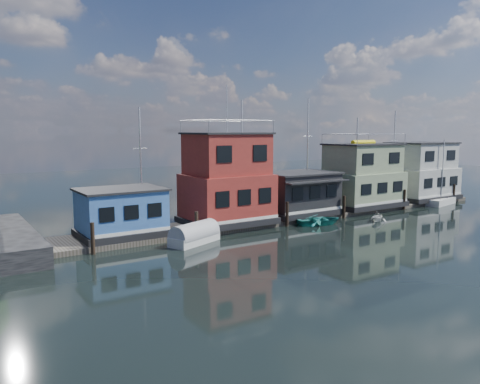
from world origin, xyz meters
TOP-DOWN VIEW (x-y plane):
  - ground at (0.00, 0.00)m, footprint 160.00×160.00m
  - dock at (0.00, 12.00)m, footprint 48.00×5.00m
  - houseboat_blue at (-18.00, 12.00)m, footprint 6.40×4.90m
  - houseboat_red at (-8.50, 12.00)m, footprint 7.40×5.90m
  - houseboat_dark at (-0.50, 11.98)m, footprint 7.40×6.10m
  - houseboat_green at (8.50, 12.00)m, footprint 8.40×5.90m
  - houseboat_white at (18.50, 12.00)m, footprint 8.40×5.90m
  - pilings at (-0.33, 9.20)m, footprint 42.28×0.28m
  - background_masts at (4.76, 18.00)m, footprint 36.40×0.16m
  - day_sailer at (18.54, 9.20)m, footprint 4.92×2.47m
  - dinghy_white at (4.51, 6.38)m, footprint 2.25×2.08m
  - tarp_runabout at (-13.75, 8.14)m, footprint 4.53×3.12m
  - dinghy_teal at (-1.04, 8.29)m, footprint 4.74×3.96m

SIDE VIEW (x-z plane):
  - ground at x=0.00m, z-range 0.00..0.00m
  - dock at x=0.00m, z-range 0.00..0.40m
  - dinghy_teal at x=-1.04m, z-range 0.00..0.84m
  - day_sailer at x=18.54m, z-range -3.28..4.14m
  - dinghy_white at x=4.51m, z-range 0.00..0.98m
  - tarp_runabout at x=-13.75m, z-range -0.22..1.50m
  - pilings at x=-0.33m, z-range 0.00..2.20m
  - houseboat_blue at x=-18.00m, z-range 0.38..4.04m
  - houseboat_dark at x=-0.50m, z-range 0.39..4.45m
  - houseboat_white at x=18.50m, z-range 0.21..6.87m
  - houseboat_green at x=8.50m, z-range 0.03..7.06m
  - houseboat_red at x=-8.50m, z-range -1.83..10.03m
  - background_masts at x=4.76m, z-range -0.45..11.55m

